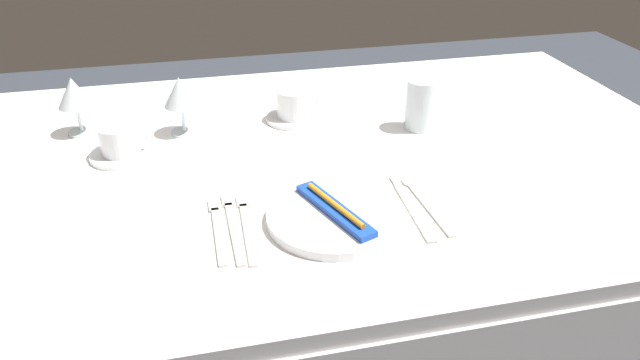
{
  "coord_description": "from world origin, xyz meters",
  "views": [
    {
      "loc": [
        -0.25,
        -1.16,
        1.35
      ],
      "look_at": [
        -0.02,
        -0.15,
        0.76
      ],
      "focal_mm": 33.52,
      "sensor_mm": 36.0,
      "label": 1
    }
  ],
  "objects_px": {
    "fork_salad": "(217,227)",
    "spoon_soup": "(421,198)",
    "dinner_plate": "(335,217)",
    "dinner_knife": "(412,208)",
    "coffee_cup_left": "(120,139)",
    "fork_inner": "(232,225)",
    "drink_tumbler": "(420,105)",
    "wine_glass_centre": "(180,94)",
    "toothbrush_package": "(335,209)",
    "coffee_cup_right": "(294,103)",
    "wine_glass_left": "(74,95)",
    "fork_outer": "(246,225)"
  },
  "relations": [
    {
      "from": "fork_inner",
      "to": "drink_tumbler",
      "type": "distance_m",
      "value": 0.58
    },
    {
      "from": "fork_salad",
      "to": "spoon_soup",
      "type": "relative_size",
      "value": 0.95
    },
    {
      "from": "fork_salad",
      "to": "drink_tumbler",
      "type": "distance_m",
      "value": 0.61
    },
    {
      "from": "fork_inner",
      "to": "coffee_cup_left",
      "type": "distance_m",
      "value": 0.39
    },
    {
      "from": "fork_outer",
      "to": "coffee_cup_right",
      "type": "xyz_separation_m",
      "value": [
        0.17,
        0.45,
        0.04
      ]
    },
    {
      "from": "toothbrush_package",
      "to": "wine_glass_left",
      "type": "distance_m",
      "value": 0.71
    },
    {
      "from": "coffee_cup_left",
      "to": "wine_glass_centre",
      "type": "relative_size",
      "value": 0.77
    },
    {
      "from": "dinner_knife",
      "to": "spoon_soup",
      "type": "bearing_deg",
      "value": 47.41
    },
    {
      "from": "fork_salad",
      "to": "wine_glass_centre",
      "type": "height_order",
      "value": "wine_glass_centre"
    },
    {
      "from": "spoon_soup",
      "to": "drink_tumbler",
      "type": "xyz_separation_m",
      "value": [
        0.11,
        0.31,
        0.06
      ]
    },
    {
      "from": "dinner_plate",
      "to": "drink_tumbler",
      "type": "height_order",
      "value": "drink_tumbler"
    },
    {
      "from": "dinner_plate",
      "to": "fork_outer",
      "type": "distance_m",
      "value": 0.16
    },
    {
      "from": "coffee_cup_right",
      "to": "dinner_knife",
      "type": "bearing_deg",
      "value": -73.12
    },
    {
      "from": "fork_outer",
      "to": "coffee_cup_left",
      "type": "relative_size",
      "value": 2.11
    },
    {
      "from": "fork_outer",
      "to": "drink_tumbler",
      "type": "distance_m",
      "value": 0.57
    },
    {
      "from": "fork_outer",
      "to": "fork_inner",
      "type": "xyz_separation_m",
      "value": [
        -0.02,
        0.01,
        0.0
      ]
    },
    {
      "from": "fork_salad",
      "to": "wine_glass_centre",
      "type": "bearing_deg",
      "value": 95.96
    },
    {
      "from": "toothbrush_package",
      "to": "dinner_knife",
      "type": "relative_size",
      "value": 0.88
    },
    {
      "from": "toothbrush_package",
      "to": "coffee_cup_left",
      "type": "relative_size",
      "value": 1.94
    },
    {
      "from": "wine_glass_centre",
      "to": "wine_glass_left",
      "type": "relative_size",
      "value": 1.01
    },
    {
      "from": "fork_salad",
      "to": "coffee_cup_right",
      "type": "xyz_separation_m",
      "value": [
        0.23,
        0.44,
        0.04
      ]
    },
    {
      "from": "coffee_cup_right",
      "to": "drink_tumbler",
      "type": "relative_size",
      "value": 0.88
    },
    {
      "from": "fork_salad",
      "to": "spoon_soup",
      "type": "xyz_separation_m",
      "value": [
        0.4,
        0.01,
        0.0
      ]
    },
    {
      "from": "wine_glass_left",
      "to": "drink_tumbler",
      "type": "bearing_deg",
      "value": -10.85
    },
    {
      "from": "dinner_plate",
      "to": "dinner_knife",
      "type": "bearing_deg",
      "value": 1.72
    },
    {
      "from": "dinner_knife",
      "to": "coffee_cup_left",
      "type": "height_order",
      "value": "coffee_cup_left"
    },
    {
      "from": "spoon_soup",
      "to": "wine_glass_centre",
      "type": "xyz_separation_m",
      "value": [
        -0.44,
        0.41,
        0.1
      ]
    },
    {
      "from": "fork_salad",
      "to": "wine_glass_centre",
      "type": "relative_size",
      "value": 1.52
    },
    {
      "from": "toothbrush_package",
      "to": "wine_glass_left",
      "type": "bearing_deg",
      "value": 134.7
    },
    {
      "from": "dinner_plate",
      "to": "wine_glass_left",
      "type": "height_order",
      "value": "wine_glass_left"
    },
    {
      "from": "toothbrush_package",
      "to": "fork_inner",
      "type": "relative_size",
      "value": 0.91
    },
    {
      "from": "fork_inner",
      "to": "wine_glass_centre",
      "type": "relative_size",
      "value": 1.65
    },
    {
      "from": "fork_outer",
      "to": "dinner_plate",
      "type": "bearing_deg",
      "value": -6.62
    },
    {
      "from": "dinner_plate",
      "to": "dinner_knife",
      "type": "relative_size",
      "value": 1.06
    },
    {
      "from": "drink_tumbler",
      "to": "fork_inner",
      "type": "bearing_deg",
      "value": -146.18
    },
    {
      "from": "dinner_knife",
      "to": "wine_glass_left",
      "type": "bearing_deg",
      "value": 142.57
    },
    {
      "from": "coffee_cup_right",
      "to": "wine_glass_left",
      "type": "xyz_separation_m",
      "value": [
        -0.51,
        0.04,
        0.05
      ]
    },
    {
      "from": "fork_salad",
      "to": "wine_glass_left",
      "type": "relative_size",
      "value": 1.53
    },
    {
      "from": "toothbrush_package",
      "to": "coffee_cup_right",
      "type": "distance_m",
      "value": 0.47
    },
    {
      "from": "fork_salad",
      "to": "spoon_soup",
      "type": "distance_m",
      "value": 0.4
    },
    {
      "from": "dinner_plate",
      "to": "coffee_cup_right",
      "type": "relative_size",
      "value": 2.34
    },
    {
      "from": "coffee_cup_right",
      "to": "coffee_cup_left",
      "type": "bearing_deg",
      "value": -164.9
    },
    {
      "from": "spoon_soup",
      "to": "dinner_knife",
      "type": "bearing_deg",
      "value": -132.59
    },
    {
      "from": "spoon_soup",
      "to": "coffee_cup_left",
      "type": "bearing_deg",
      "value": 151.29
    },
    {
      "from": "dinner_knife",
      "to": "spoon_soup",
      "type": "xyz_separation_m",
      "value": [
        0.03,
        0.03,
        0.0
      ]
    },
    {
      "from": "wine_glass_centre",
      "to": "dinner_knife",
      "type": "bearing_deg",
      "value": -47.25
    },
    {
      "from": "fork_inner",
      "to": "spoon_soup",
      "type": "relative_size",
      "value": 1.04
    },
    {
      "from": "dinner_plate",
      "to": "spoon_soup",
      "type": "xyz_separation_m",
      "value": [
        0.18,
        0.04,
        -0.01
      ]
    },
    {
      "from": "fork_outer",
      "to": "coffee_cup_left",
      "type": "bearing_deg",
      "value": 124.82
    },
    {
      "from": "fork_outer",
      "to": "coffee_cup_right",
      "type": "height_order",
      "value": "coffee_cup_right"
    }
  ]
}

